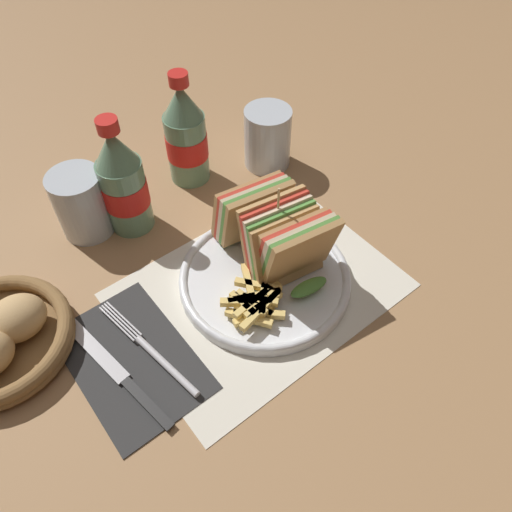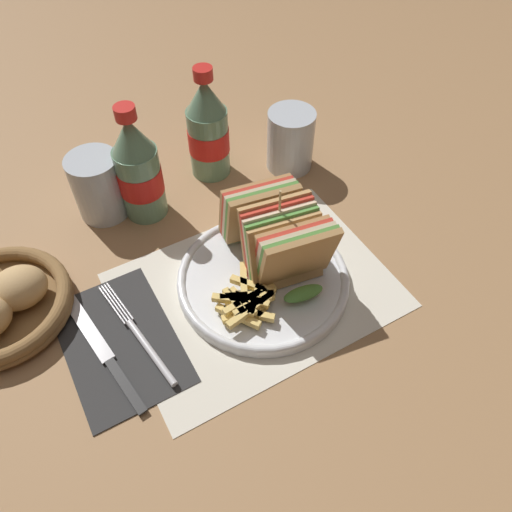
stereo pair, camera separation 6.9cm
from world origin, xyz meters
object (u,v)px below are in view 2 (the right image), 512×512
(plate_main, at_px, (263,279))
(glass_far, at_px, (100,189))
(coke_bottle_near, at_px, (138,171))
(coke_bottle_far, at_px, (208,131))
(knife, at_px, (102,350))
(glass_near, at_px, (290,140))
(club_sandwich, at_px, (277,236))
(fork, at_px, (143,341))

(plate_main, distance_m, glass_far, 0.29)
(coke_bottle_near, xyz_separation_m, glass_far, (-0.06, 0.03, -0.04))
(coke_bottle_far, distance_m, glass_far, 0.20)
(coke_bottle_far, bearing_deg, knife, -137.92)
(coke_bottle_far, relative_size, glass_near, 1.84)
(club_sandwich, xyz_separation_m, glass_far, (-0.18, 0.24, -0.02))
(knife, height_order, glass_near, glass_near)
(glass_near, bearing_deg, fork, -148.91)
(plate_main, bearing_deg, coke_bottle_near, 111.77)
(fork, distance_m, coke_bottle_far, 0.36)
(glass_near, bearing_deg, coke_bottle_near, 176.60)
(club_sandwich, bearing_deg, fork, -173.29)
(glass_near, distance_m, glass_far, 0.32)
(fork, distance_m, knife, 0.05)
(plate_main, relative_size, coke_bottle_near, 1.26)
(plate_main, distance_m, coke_bottle_near, 0.25)
(glass_near, bearing_deg, club_sandwich, -126.67)
(knife, xyz_separation_m, glass_near, (0.41, 0.20, 0.05))
(coke_bottle_near, bearing_deg, coke_bottle_far, 15.89)
(knife, height_order, coke_bottle_far, coke_bottle_far)
(club_sandwich, relative_size, coke_bottle_far, 0.98)
(club_sandwich, height_order, fork, club_sandwich)
(club_sandwich, bearing_deg, coke_bottle_far, 86.52)
(coke_bottle_far, xyz_separation_m, glass_far, (-0.19, -0.01, -0.04))
(coke_bottle_near, distance_m, glass_far, 0.08)
(glass_near, height_order, glass_far, same)
(fork, xyz_separation_m, coke_bottle_near, (0.10, 0.23, 0.07))
(coke_bottle_far, height_order, glass_near, coke_bottle_far)
(coke_bottle_far, bearing_deg, fork, -130.58)
(club_sandwich, height_order, coke_bottle_near, coke_bottle_near)
(coke_bottle_near, bearing_deg, glass_far, 150.85)
(plate_main, relative_size, club_sandwich, 1.29)
(coke_bottle_near, distance_m, glass_near, 0.26)
(club_sandwich, bearing_deg, plate_main, -153.08)
(coke_bottle_far, bearing_deg, club_sandwich, -93.48)
(fork, relative_size, knife, 0.87)
(fork, relative_size, coke_bottle_far, 0.98)
(club_sandwich, xyz_separation_m, coke_bottle_far, (0.01, 0.24, 0.01))
(plate_main, bearing_deg, coke_bottle_far, 79.95)
(fork, relative_size, glass_far, 1.80)
(glass_far, bearing_deg, knife, -109.53)
(club_sandwich, bearing_deg, coke_bottle_near, 120.20)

